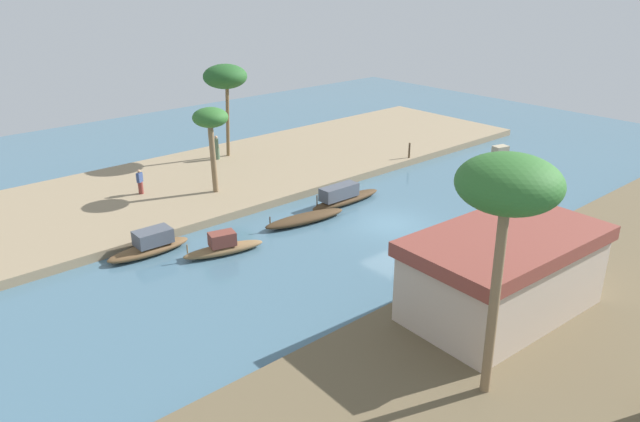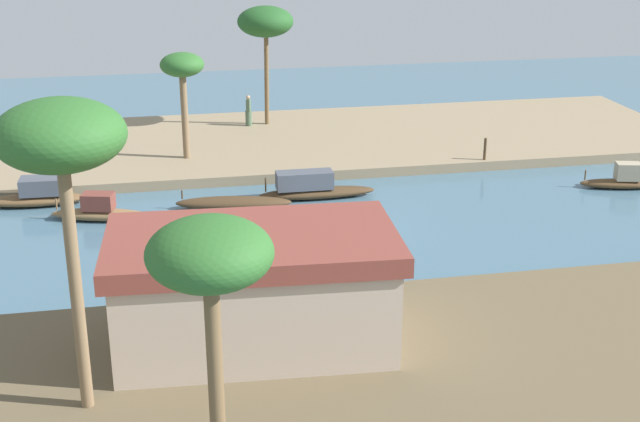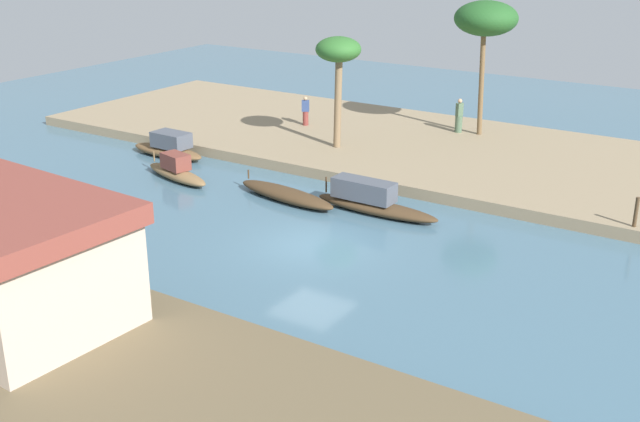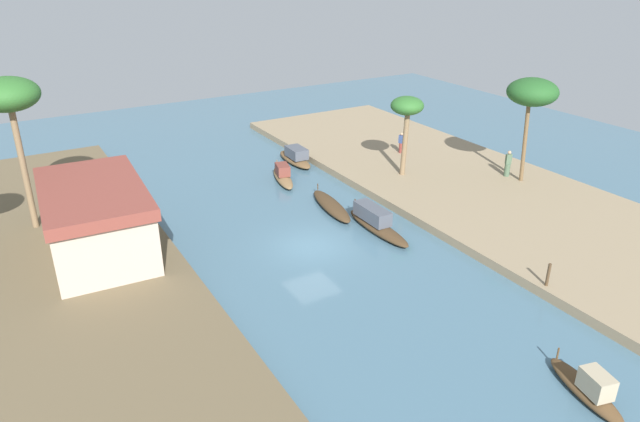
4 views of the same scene
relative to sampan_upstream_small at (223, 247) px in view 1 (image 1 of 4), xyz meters
The scene contains 15 objects.
river_water 9.65m from the sampan_upstream_small, 161.91° to the left, with size 69.83×69.83×0.00m, color #476B7F.
riverbank_left 13.38m from the sampan_upstream_small, 133.24° to the right, with size 44.35×12.70×0.48m, color #937F60.
riverbank_right 18.21m from the sampan_upstream_small, 120.22° to the left, with size 44.35×12.70×0.48m, color brown.
sampan_upstream_small is the anchor object (origin of this frame).
sampan_downstream_large 9.35m from the sampan_upstream_small, behind, with size 5.32×1.12×1.28m.
sampan_open_hull 23.70m from the sampan_upstream_small, behind, with size 3.65×1.70×1.22m.
sampan_with_red_awning 3.68m from the sampan_upstream_small, 41.58° to the right, with size 4.35×1.34×1.26m.
sampan_near_left_bank 5.68m from the sampan_upstream_small, behind, with size 5.17×1.86×0.86m.
person_on_near_bank 14.99m from the sampan_upstream_small, 121.39° to the right, with size 0.47×0.47×1.75m.
person_by_mooring 9.74m from the sampan_upstream_small, 91.98° to the right, with size 0.44×0.41×1.55m.
mooring_post 18.92m from the sampan_upstream_small, 168.50° to the right, with size 0.14×0.14×1.11m, color #4C3823.
palm_tree_left_near 16.63m from the sampan_upstream_small, 124.74° to the right, with size 3.10×3.10×6.69m.
palm_tree_left_far 9.29m from the sampan_upstream_small, 119.56° to the right, with size 2.14×2.14×5.27m.
palm_tree_right_short 16.80m from the sampan_upstream_small, 91.24° to the left, with size 3.11×3.11×8.09m.
riverside_building 13.77m from the sampan_upstream_small, 111.48° to the left, with size 8.53×5.12×3.43m.
Camera 1 is at (23.76, 20.92, 13.49)m, focal length 34.04 mm.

